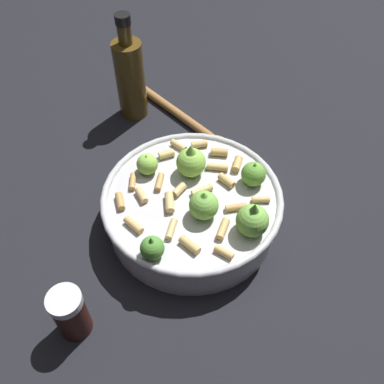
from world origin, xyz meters
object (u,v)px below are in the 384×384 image
cooking_pan (193,206)px  olive_oil_bottle (130,77)px  wooden_spoon (185,119)px  pepper_shaker (70,313)px

cooking_pan → olive_oil_bottle: 0.29m
cooking_pan → olive_oil_bottle: (0.28, -0.01, 0.04)m
olive_oil_bottle → wooden_spoon: bearing=-133.0°
cooking_pan → pepper_shaker: bearing=111.8°
cooking_pan → wooden_spoon: 0.23m
cooking_pan → olive_oil_bottle: olive_oil_bottle is taller
cooking_pan → olive_oil_bottle: bearing=-3.0°
cooking_pan → wooden_spoon: size_ratio=1.03×
pepper_shaker → cooking_pan: bearing=-68.2°
pepper_shaker → olive_oil_bottle: (0.37, -0.23, 0.04)m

